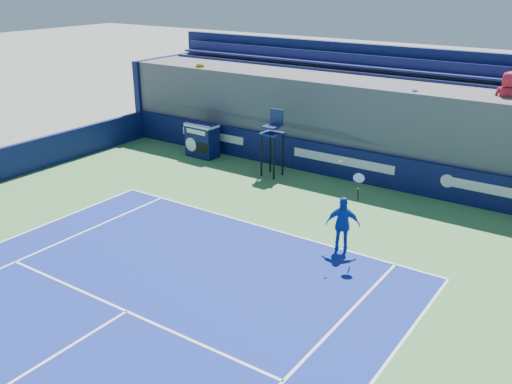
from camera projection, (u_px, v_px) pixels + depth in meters
The scene contains 5 objects.
back_hoarding at pixel (343, 163), 20.71m from camera, with size 20.40×0.21×1.20m.
match_clock at pixel (202, 139), 23.16m from camera, with size 1.35×0.78×1.40m.
umpire_chair at pixel (273, 136), 20.69m from camera, with size 0.73×0.73×2.48m.
tennis_player at pixel (343, 224), 15.21m from camera, with size 1.02×0.70×2.57m.
stadium_seating at pixel (369, 119), 21.85m from camera, with size 21.00×4.05×4.40m.
Camera 1 is at (8.54, -0.94, 7.07)m, focal length 40.00 mm.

